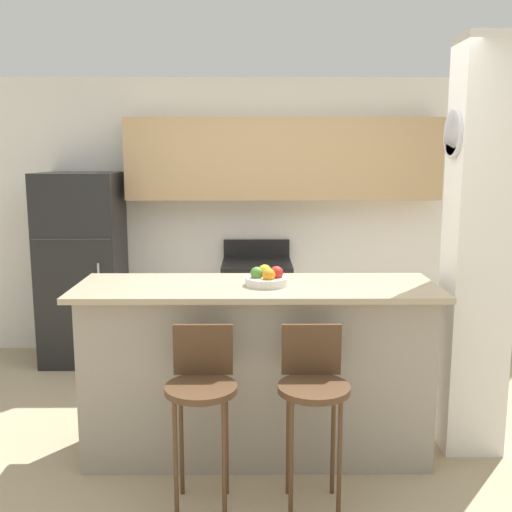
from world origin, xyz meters
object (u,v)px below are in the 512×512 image
(stove_range, at_px, (257,311))
(trash_bin, at_px, (144,346))
(fruit_bowl, at_px, (267,278))
(bar_stool_right, at_px, (313,389))
(refrigerator, at_px, (83,268))
(bar_stool_left, at_px, (202,389))

(stove_range, height_order, trash_bin, stove_range)
(fruit_bowl, bearing_deg, stove_range, 91.59)
(trash_bin, bearing_deg, bar_stool_right, -58.64)
(refrigerator, xyz_separation_m, stove_range, (1.56, -0.00, -0.39))
(refrigerator, height_order, fruit_bowl, refrigerator)
(stove_range, xyz_separation_m, fruit_bowl, (0.05, -1.74, 0.66))
(bar_stool_left, relative_size, bar_stool_right, 1.00)
(bar_stool_left, height_order, fruit_bowl, fruit_bowl)
(stove_range, bearing_deg, trash_bin, -168.51)
(stove_range, bearing_deg, fruit_bowl, -88.41)
(bar_stool_left, bearing_deg, stove_range, 82.41)
(fruit_bowl, relative_size, trash_bin, 0.69)
(refrigerator, relative_size, fruit_bowl, 6.55)
(bar_stool_left, distance_m, fruit_bowl, 0.81)
(refrigerator, distance_m, bar_stool_right, 2.95)
(bar_stool_left, relative_size, trash_bin, 2.53)
(trash_bin, bearing_deg, fruit_bowl, -55.84)
(fruit_bowl, xyz_separation_m, trash_bin, (-1.04, 1.54, -0.94))
(stove_range, xyz_separation_m, trash_bin, (-0.99, -0.20, -0.27))
(refrigerator, bearing_deg, stove_range, -0.01)
(refrigerator, height_order, stove_range, refrigerator)
(bar_stool_left, bearing_deg, trash_bin, 108.23)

